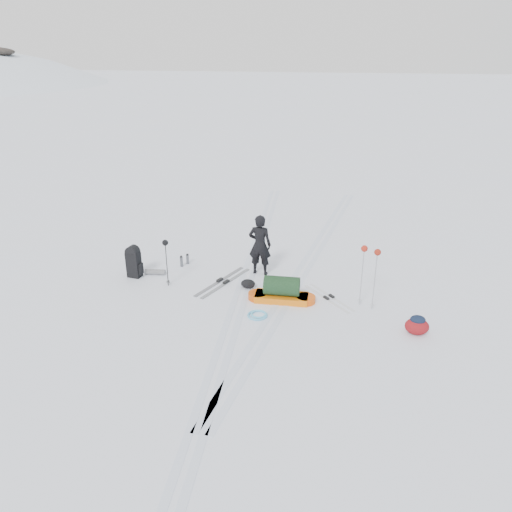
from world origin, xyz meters
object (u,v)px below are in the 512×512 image
(skier, at_px, (260,245))
(expedition_rucksack, at_px, (136,262))
(pulk_sled, at_px, (282,292))
(ski_poles_black, at_px, (166,248))

(skier, bearing_deg, expedition_rucksack, 16.21)
(pulk_sled, relative_size, ski_poles_black, 1.32)
(skier, height_order, pulk_sled, skier)
(pulk_sled, bearing_deg, expedition_rucksack, 169.36)
(pulk_sled, xyz_separation_m, expedition_rucksack, (-3.87, 0.59, 0.16))
(expedition_rucksack, height_order, ski_poles_black, ski_poles_black)
(pulk_sled, height_order, ski_poles_black, ski_poles_black)
(skier, distance_m, expedition_rucksack, 3.21)
(pulk_sled, distance_m, ski_poles_black, 3.02)
(skier, distance_m, ski_poles_black, 2.41)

